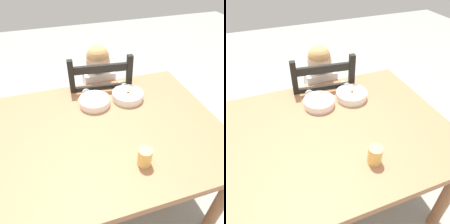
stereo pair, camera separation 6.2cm
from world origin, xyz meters
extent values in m
plane|color=#96988F|center=(0.00, 0.00, 0.00)|extent=(8.00, 8.00, 0.00)
cube|color=#A76F49|center=(0.00, 0.00, 0.69)|extent=(1.25, 0.96, 0.04)
cylinder|color=#A76F49|center=(0.55, -0.40, 0.34)|extent=(0.07, 0.07, 0.67)
cylinder|color=#A76F49|center=(-0.55, 0.40, 0.34)|extent=(0.07, 0.07, 0.67)
cylinder|color=#A76F49|center=(0.55, 0.40, 0.34)|extent=(0.07, 0.07, 0.67)
cube|color=black|center=(0.09, 0.58, 0.43)|extent=(0.46, 0.46, 0.02)
cube|color=black|center=(0.30, 0.75, 0.21)|extent=(0.04, 0.04, 0.42)
cube|color=black|center=(-0.08, 0.79, 0.21)|extent=(0.04, 0.04, 0.42)
cube|color=black|center=(0.26, 0.37, 0.21)|extent=(0.04, 0.04, 0.42)
cube|color=black|center=(-0.12, 0.41, 0.21)|extent=(0.04, 0.04, 0.42)
cube|color=black|center=(0.26, 0.37, 0.69)|extent=(0.04, 0.04, 0.50)
cube|color=black|center=(-0.12, 0.41, 0.69)|extent=(0.04, 0.04, 0.50)
cube|color=black|center=(0.07, 0.39, 0.86)|extent=(0.36, 0.06, 0.05)
cube|color=black|center=(0.07, 0.39, 0.71)|extent=(0.36, 0.06, 0.05)
cube|color=white|center=(0.09, 0.55, 0.60)|extent=(0.22, 0.14, 0.32)
sphere|color=#DBB08F|center=(0.09, 0.55, 0.84)|extent=(0.17, 0.17, 0.17)
sphere|color=tan|center=(0.09, 0.55, 0.87)|extent=(0.16, 0.16, 0.16)
cylinder|color=#3F4C72|center=(0.04, 0.43, 0.22)|extent=(0.07, 0.07, 0.44)
cylinder|color=#3F4C72|center=(0.15, 0.43, 0.22)|extent=(0.07, 0.07, 0.44)
cylinder|color=white|center=(-0.04, 0.45, 0.68)|extent=(0.06, 0.24, 0.13)
cylinder|color=white|center=(0.22, 0.45, 0.68)|extent=(0.06, 0.24, 0.13)
cylinder|color=white|center=(-0.02, 0.23, 0.73)|extent=(0.19, 0.19, 0.05)
cylinder|color=white|center=(-0.02, 0.23, 0.71)|extent=(0.08, 0.08, 0.01)
cylinder|color=#4F933A|center=(-0.02, 0.23, 0.74)|extent=(0.15, 0.15, 0.02)
sphere|color=#4C8E3A|center=(0.00, 0.27, 0.75)|extent=(0.01, 0.01, 0.01)
sphere|color=#4D9D45|center=(-0.04, 0.20, 0.75)|extent=(0.01, 0.01, 0.01)
sphere|color=#569731|center=(-0.04, 0.25, 0.75)|extent=(0.01, 0.01, 0.01)
cylinder|color=white|center=(0.20, 0.23, 0.73)|extent=(0.20, 0.20, 0.05)
cylinder|color=white|center=(0.20, 0.23, 0.71)|extent=(0.09, 0.09, 0.01)
cylinder|color=orange|center=(0.20, 0.23, 0.74)|extent=(0.16, 0.16, 0.03)
cube|color=orange|center=(0.20, 0.23, 0.75)|extent=(0.02, 0.02, 0.01)
cube|color=orange|center=(0.22, 0.24, 0.75)|extent=(0.02, 0.02, 0.01)
cube|color=orange|center=(0.20, 0.22, 0.75)|extent=(0.02, 0.02, 0.01)
cube|color=orange|center=(0.19, 0.24, 0.75)|extent=(0.02, 0.02, 0.01)
cube|color=silver|center=(0.18, 0.17, 0.71)|extent=(0.08, 0.07, 0.00)
ellipsoid|color=silver|center=(0.12, 0.21, 0.72)|extent=(0.05, 0.05, 0.01)
cylinder|color=#EFC262|center=(0.09, -0.27, 0.76)|extent=(0.07, 0.07, 0.09)
camera|label=1|loc=(-0.24, -0.84, 1.54)|focal=35.47mm
camera|label=2|loc=(-0.30, -0.82, 1.54)|focal=35.47mm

